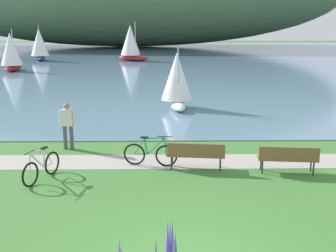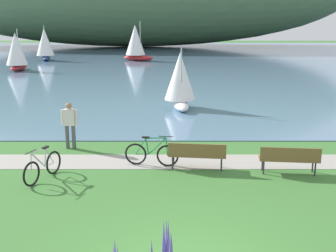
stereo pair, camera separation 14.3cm
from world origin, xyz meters
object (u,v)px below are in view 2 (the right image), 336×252
(bicycle_leaning_near_bench, at_px, (41,167))
(sailboat_nearest_to_shore, at_px, (43,44))
(person_at_shoreline, at_px, (68,123))
(bicycle_beside_path, at_px, (150,154))
(sailboat_far_off, at_px, (178,80))
(park_bench_further_along, at_px, (195,154))
(sailboat_mid_bay, at_px, (134,42))
(sailboat_toward_hillside, at_px, (14,51))
(park_bench_near_camera, at_px, (288,158))

(bicycle_leaning_near_bench, bearing_deg, sailboat_nearest_to_shore, 105.74)
(person_at_shoreline, xyz_separation_m, sailboat_nearest_to_shore, (-11.05, 35.70, 1.00))
(bicycle_beside_path, xyz_separation_m, sailboat_far_off, (1.16, 9.08, 1.17))
(bicycle_beside_path, bearing_deg, park_bench_further_along, -14.04)
(sailboat_nearest_to_shore, height_order, sailboat_mid_bay, sailboat_mid_bay)
(park_bench_further_along, distance_m, bicycle_leaning_near_bench, 4.68)
(sailboat_toward_hillside, bearing_deg, person_at_shoreline, -66.86)
(sailboat_toward_hillside, xyz_separation_m, sailboat_far_off, (14.82, -17.64, -0.30))
(sailboat_mid_bay, relative_size, sailboat_far_off, 1.41)
(person_at_shoreline, relative_size, sailboat_toward_hillside, 0.44)
(park_bench_near_camera, bearing_deg, sailboat_toward_hillside, 123.03)
(park_bench_near_camera, xyz_separation_m, person_at_shoreline, (-7.26, 2.66, 0.46))
(sailboat_toward_hillside, bearing_deg, bicycle_beside_path, -62.93)
(bicycle_leaning_near_bench, xyz_separation_m, sailboat_mid_bay, (-0.15, 38.74, 1.80))
(bicycle_beside_path, bearing_deg, sailboat_far_off, 82.70)
(sailboat_mid_bay, bearing_deg, sailboat_nearest_to_shore, 179.47)
(bicycle_leaning_near_bench, bearing_deg, person_at_shoreline, 88.07)
(park_bench_further_along, relative_size, sailboat_nearest_to_shore, 0.45)
(park_bench_near_camera, height_order, bicycle_beside_path, bicycle_beside_path)
(bicycle_beside_path, xyz_separation_m, sailboat_nearest_to_shore, (-14.10, 37.59, 1.58))
(park_bench_further_along, distance_m, sailboat_toward_hillside, 31.04)
(person_at_shoreline, distance_m, sailboat_far_off, 8.35)
(park_bench_near_camera, xyz_separation_m, park_bench_further_along, (-2.78, 0.42, 0.00))
(sailboat_nearest_to_shore, height_order, sailboat_far_off, sailboat_nearest_to_shore)
(bicycle_leaning_near_bench, distance_m, bicycle_beside_path, 3.39)
(sailboat_nearest_to_shore, bearing_deg, person_at_shoreline, -72.79)
(sailboat_nearest_to_shore, height_order, sailboat_toward_hillside, sailboat_nearest_to_shore)
(sailboat_nearest_to_shore, bearing_deg, sailboat_far_off, -61.83)
(park_bench_further_along, relative_size, sailboat_toward_hillside, 0.47)
(sailboat_nearest_to_shore, xyz_separation_m, sailboat_mid_bay, (10.79, -0.10, 0.21))
(bicycle_beside_path, distance_m, sailboat_toward_hillside, 30.05)
(bicycle_beside_path, height_order, sailboat_far_off, sailboat_far_off)
(park_bench_further_along, bearing_deg, person_at_shoreline, 153.39)
(park_bench_further_along, bearing_deg, sailboat_mid_bay, 97.15)
(park_bench_further_along, xyz_separation_m, person_at_shoreline, (-4.49, 2.25, 0.46))
(sailboat_toward_hillside, bearing_deg, sailboat_nearest_to_shore, 92.31)
(park_bench_further_along, bearing_deg, park_bench_near_camera, -8.53)
(person_at_shoreline, relative_size, sailboat_far_off, 0.53)
(sailboat_mid_bay, bearing_deg, park_bench_further_along, -82.85)
(person_at_shoreline, relative_size, sailboat_nearest_to_shore, 0.41)
(park_bench_further_along, distance_m, person_at_shoreline, 5.04)
(park_bench_further_along, distance_m, sailboat_nearest_to_shore, 41.03)
(bicycle_beside_path, relative_size, sailboat_nearest_to_shore, 0.43)
(park_bench_further_along, distance_m, sailboat_far_off, 9.50)
(person_at_shoreline, height_order, sailboat_far_off, sailboat_far_off)
(bicycle_leaning_near_bench, bearing_deg, sailboat_toward_hillside, 110.59)
(park_bench_near_camera, height_order, sailboat_nearest_to_shore, sailboat_nearest_to_shore)
(bicycle_leaning_near_bench, relative_size, sailboat_mid_bay, 0.37)
(park_bench_near_camera, bearing_deg, sailboat_mid_bay, 101.12)
(bicycle_leaning_near_bench, distance_m, sailboat_nearest_to_shore, 40.38)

